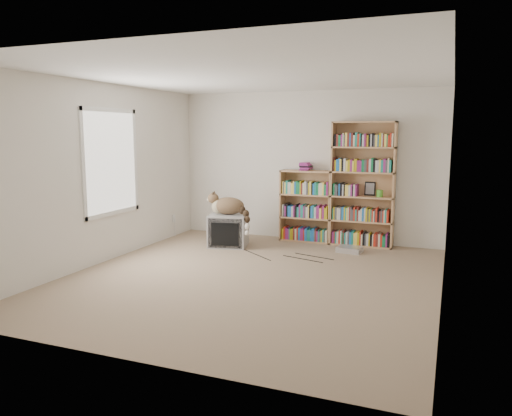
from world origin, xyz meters
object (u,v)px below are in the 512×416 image
(crt_tv, at_px, (228,230))
(dvd_player, at_px, (350,250))
(bookcase_short, at_px, (307,209))
(cat, at_px, (231,208))
(bookcase_tall, at_px, (363,188))

(crt_tv, bearing_deg, dvd_player, -5.00)
(bookcase_short, bearing_deg, cat, -140.40)
(crt_tv, relative_size, bookcase_tall, 0.35)
(bookcase_tall, distance_m, dvd_player, 1.06)
(crt_tv, distance_m, dvd_player, 1.94)
(bookcase_short, bearing_deg, crt_tv, -141.96)
(dvd_player, bearing_deg, bookcase_short, 153.56)
(crt_tv, relative_size, bookcase_short, 0.58)
(crt_tv, height_order, cat, cat)
(bookcase_tall, distance_m, bookcase_short, 1.01)
(dvd_player, bearing_deg, crt_tv, -164.91)
(bookcase_tall, height_order, dvd_player, bookcase_tall)
(dvd_player, bearing_deg, bookcase_tall, 88.25)
(crt_tv, distance_m, bookcase_tall, 2.26)
(cat, xyz_separation_m, bookcase_tall, (1.94, 0.84, 0.32))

